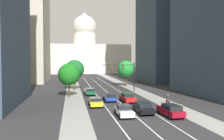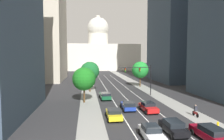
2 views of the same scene
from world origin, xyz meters
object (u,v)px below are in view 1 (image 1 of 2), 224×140
car_white (124,111)px  street_tree_mid_left (75,69)px  car_green (89,91)px  car_red (128,98)px  cyclist (168,99)px  street_tree_near_left (69,74)px  car_yellow (96,102)px  traffic_signal_mast (124,71)px  capitol_building (85,55)px  car_black (143,108)px  street_tree_mid_right (126,69)px  car_blue (110,97)px  fire_hydrant (181,108)px  car_crimson (171,110)px

car_white → street_tree_mid_left: street_tree_mid_left is taller
car_green → car_red: car_red is taller
street_tree_mid_left → cyclist: bearing=-56.1°
street_tree_near_left → car_white: bearing=-67.7°
car_yellow → traffic_signal_mast: 17.76m
car_yellow → capitol_building: bearing=-2.2°
car_black → street_tree_mid_right: size_ratio=0.58×
car_green → car_black: size_ratio=1.15×
capitol_building → car_red: (1.46, -100.64, -10.06)m
car_yellow → car_white: bearing=-157.2°
car_blue → street_tree_near_left: (-7.07, 6.20, 3.70)m
car_yellow → car_white: 7.60m
street_tree_mid_right → capitol_building: bearing=95.4°
capitol_building → car_blue: bearing=-90.8°
car_yellow → car_black: 8.29m
capitol_building → street_tree_mid_left: (-7.24, -82.07, -5.77)m
car_white → street_tree_mid_left: (-5.77, 28.35, 4.31)m
car_yellow → street_tree_near_left: bearing=22.2°
street_tree_mid_left → street_tree_near_left: size_ratio=1.11×
car_white → fire_hydrant: bearing=-78.3°
fire_hydrant → car_black: bearing=-174.5°
capitol_building → street_tree_near_left: size_ratio=7.71×
cyclist → car_black: bearing=134.3°
car_red → fire_hydrant: (5.89, -8.07, -0.31)m
car_blue → street_tree_mid_right: street_tree_mid_right is taller
car_red → street_tree_mid_right: (5.71, 24.41, 4.09)m
car_green → car_white: 19.58m
car_crimson → cyclist: size_ratio=2.72×
street_tree_mid_left → street_tree_mid_right: size_ratio=1.02×
capitol_building → street_tree_mid_right: size_ratio=7.09×
car_blue → car_white: (0.01, -11.06, -0.01)m
car_yellow → car_black: bearing=-135.0°
car_green → cyclist: cyclist is taller
car_white → car_red: bearing=-15.9°
car_white → traffic_signal_mast: 23.19m
car_white → car_blue: bearing=0.8°
car_black → fire_hydrant: car_black is taller
car_crimson → cyclist: bearing=-24.5°
car_yellow → car_white: (2.92, -7.02, 0.01)m
capitol_building → traffic_signal_mast: capitol_building is taller
capitol_building → car_blue: capitol_building is taller
street_tree_mid_left → street_tree_mid_right: bearing=22.1°
traffic_signal_mast → street_tree_mid_left: bearing=151.0°
capitol_building → car_black: (1.46, -109.29, -10.04)m
fire_hydrant → car_blue: bearing=133.3°
car_red → street_tree_mid_left: bearing=22.6°
car_green → street_tree_mid_left: bearing=15.1°
car_black → cyclist: 8.02m
car_crimson → car_white: bearing=76.4°
car_green → street_tree_near_left: 5.94m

